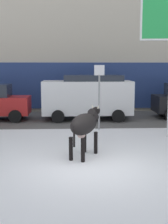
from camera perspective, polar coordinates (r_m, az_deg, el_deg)
ground_plane at (r=8.66m, az=1.55°, el=-10.16°), size 120.00×120.00×0.00m
road_strip at (r=16.61m, az=-0.45°, el=-1.17°), size 60.00×5.60×0.01m
building_facade at (r=22.38m, az=-1.03°, el=17.94°), size 44.00×6.10×13.00m
cow_black at (r=9.47m, az=0.13°, el=-2.35°), size 1.23×1.87×1.54m
car_white_van at (r=16.15m, az=0.67°, el=2.99°), size 4.61×2.14×2.32m
pedestrian_near_billboard at (r=19.43m, az=-10.39°, el=2.68°), size 0.36×0.24×1.73m
street_sign at (r=13.50m, az=2.82°, el=3.75°), size 0.44×0.08×2.82m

